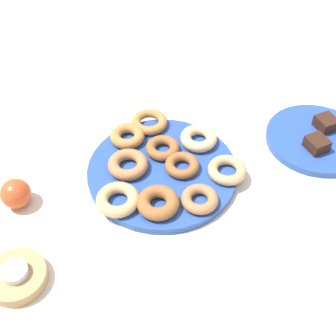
% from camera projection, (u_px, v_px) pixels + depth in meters
% --- Properties ---
extents(ground_plane, '(2.40, 2.40, 0.00)m').
position_uv_depth(ground_plane, '(162.00, 174.00, 1.03)').
color(ground_plane, beige).
extents(donut_plate, '(0.34, 0.34, 0.02)m').
position_uv_depth(donut_plate, '(162.00, 171.00, 1.02)').
color(donut_plate, '#284C9E').
rests_on(donut_plate, ground_plane).
extents(donut_0, '(0.11, 0.11, 0.02)m').
position_uv_depth(donut_0, '(200.00, 199.00, 0.94)').
color(donut_0, '#B27547').
rests_on(donut_0, donut_plate).
extents(donut_1, '(0.08, 0.08, 0.02)m').
position_uv_depth(donut_1, '(182.00, 165.00, 1.01)').
color(donut_1, '#995B2D').
rests_on(donut_1, donut_plate).
extents(donut_2, '(0.12, 0.12, 0.03)m').
position_uv_depth(donut_2, '(199.00, 138.00, 1.06)').
color(donut_2, '#EABC84').
rests_on(donut_2, donut_plate).
extents(donut_3, '(0.13, 0.13, 0.03)m').
position_uv_depth(donut_3, '(128.00, 164.00, 1.01)').
color(donut_3, '#B27547').
rests_on(donut_3, donut_plate).
extents(donut_4, '(0.12, 0.12, 0.02)m').
position_uv_depth(donut_4, '(149.00, 122.00, 1.11)').
color(donut_4, '#BC7A3D').
rests_on(donut_4, donut_plate).
extents(donut_5, '(0.12, 0.12, 0.03)m').
position_uv_depth(donut_5, '(158.00, 203.00, 0.93)').
color(donut_5, '#995B2D').
rests_on(donut_5, donut_plate).
extents(donut_6, '(0.11, 0.11, 0.02)m').
position_uv_depth(donut_6, '(227.00, 170.00, 1.00)').
color(donut_6, tan).
rests_on(donut_6, donut_plate).
extents(donut_7, '(0.10, 0.10, 0.03)m').
position_uv_depth(donut_7, '(118.00, 200.00, 0.94)').
color(donut_7, tan).
rests_on(donut_7, donut_plate).
extents(donut_8, '(0.10, 0.10, 0.02)m').
position_uv_depth(donut_8, '(127.00, 136.00, 1.07)').
color(donut_8, '#BC7A3D').
rests_on(donut_8, donut_plate).
extents(donut_9, '(0.10, 0.10, 0.02)m').
position_uv_depth(donut_9, '(163.00, 148.00, 1.04)').
color(donut_9, '#995B2D').
rests_on(donut_9, donut_plate).
extents(cake_plate, '(0.25, 0.25, 0.02)m').
position_uv_depth(cake_plate, '(316.00, 139.00, 1.09)').
color(cake_plate, '#284C9E').
rests_on(cake_plate, ground_plane).
extents(brownie_near, '(0.05, 0.05, 0.03)m').
position_uv_depth(brownie_near, '(326.00, 123.00, 1.10)').
color(brownie_near, '#381E14').
rests_on(brownie_near, cake_plate).
extents(brownie_far, '(0.05, 0.05, 0.03)m').
position_uv_depth(brownie_far, '(317.00, 144.00, 1.05)').
color(brownie_far, '#381E14').
rests_on(brownie_far, cake_plate).
extents(candle_holder, '(0.11, 0.11, 0.02)m').
position_uv_depth(candle_holder, '(17.00, 277.00, 0.83)').
color(candle_holder, tan).
rests_on(candle_holder, ground_plane).
extents(tealight, '(0.05, 0.05, 0.01)m').
position_uv_depth(tealight, '(14.00, 271.00, 0.82)').
color(tealight, silver).
rests_on(tealight, candle_holder).
extents(apple, '(0.06, 0.06, 0.06)m').
position_uv_depth(apple, '(16.00, 194.00, 0.94)').
color(apple, '#CC4C23').
rests_on(apple, ground_plane).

